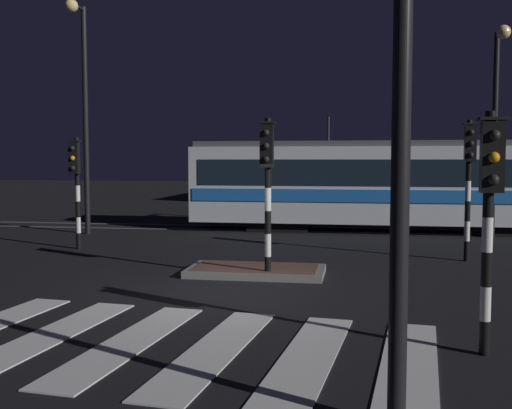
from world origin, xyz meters
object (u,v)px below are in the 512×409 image
(traffic_light_median_centre, at_px, (267,174))
(street_lamp_trackside_left, at_px, (82,92))
(traffic_light_corner_near_right, at_px, (490,196))
(street_lamp_trackside_right, at_px, (497,106))
(tram, at_px, (387,183))
(traffic_light_corner_far_right, at_px, (469,169))
(traffic_light_corner_far_left, at_px, (76,176))

(traffic_light_median_centre, relative_size, street_lamp_trackside_left, 0.44)
(traffic_light_median_centre, relative_size, traffic_light_corner_near_right, 1.08)
(street_lamp_trackside_right, relative_size, tram, 0.48)
(tram, bearing_deg, traffic_light_median_centre, -106.88)
(street_lamp_trackside_right, bearing_deg, traffic_light_median_centre, -127.74)
(street_lamp_trackside_right, height_order, tram, street_lamp_trackside_right)
(traffic_light_corner_far_right, relative_size, traffic_light_corner_far_left, 1.11)
(traffic_light_corner_far_right, height_order, traffic_light_corner_near_right, traffic_light_corner_far_right)
(street_lamp_trackside_left, bearing_deg, traffic_light_corner_far_right, -17.22)
(traffic_light_corner_far_left, xyz_separation_m, traffic_light_corner_near_right, (9.72, -8.27, -0.01))
(traffic_light_median_centre, bearing_deg, tram, 73.12)
(traffic_light_median_centre, xyz_separation_m, street_lamp_trackside_right, (6.32, 8.16, 2.04))
(street_lamp_trackside_right, distance_m, street_lamp_trackside_left, 13.83)
(traffic_light_corner_far_right, height_order, traffic_light_median_centre, traffic_light_corner_far_right)
(traffic_light_median_centre, relative_size, traffic_light_corner_far_left, 1.08)
(traffic_light_corner_far_right, xyz_separation_m, tram, (-1.75, 6.39, -0.63))
(traffic_light_corner_near_right, relative_size, tram, 0.23)
(traffic_light_median_centre, bearing_deg, street_lamp_trackside_left, 136.87)
(traffic_light_corner_far_right, height_order, tram, tram)
(traffic_light_corner_far_right, distance_m, tram, 6.65)
(traffic_light_median_centre, distance_m, street_lamp_trackside_left, 10.54)
(traffic_light_corner_far_right, xyz_separation_m, traffic_light_corner_far_left, (-10.78, 0.38, -0.24))
(traffic_light_median_centre, height_order, street_lamp_trackside_right, street_lamp_trackside_right)
(traffic_light_corner_far_right, height_order, street_lamp_trackside_right, street_lamp_trackside_right)
(traffic_light_corner_far_right, height_order, street_lamp_trackside_left, street_lamp_trackside_left)
(traffic_light_corner_near_right, bearing_deg, traffic_light_corner_far_left, 139.61)
(traffic_light_corner_far_left, bearing_deg, traffic_light_corner_near_right, -40.39)
(traffic_light_corner_far_left, relative_size, street_lamp_trackside_left, 0.41)
(traffic_light_corner_far_right, bearing_deg, traffic_light_corner_far_left, 177.97)
(traffic_light_corner_far_left, bearing_deg, traffic_light_median_centre, -30.54)
(street_lamp_trackside_right, bearing_deg, traffic_light_corner_near_right, -101.91)
(traffic_light_corner_far_right, relative_size, traffic_light_median_centre, 1.03)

